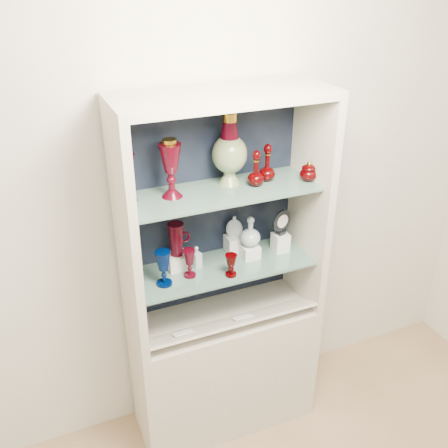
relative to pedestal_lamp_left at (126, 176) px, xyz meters
name	(u,v)px	position (x,y,z in m)	size (l,w,h in m)	color
wall_back	(207,189)	(0.44, 0.14, -0.19)	(3.50, 0.02, 2.80)	white
cabinet_base	(224,367)	(0.44, -0.08, -1.21)	(1.00, 0.40, 0.75)	#BFB5A2
cabinet_back_panel	(210,204)	(0.44, 0.11, -0.26)	(0.98, 0.02, 1.15)	black
cabinet_side_left	(126,238)	(-0.04, -0.08, -0.26)	(0.04, 0.40, 1.15)	#BFB5A2
cabinet_side_right	(309,203)	(0.92, -0.08, -0.26)	(0.04, 0.40, 1.15)	#BFB5A2
cabinet_top_cap	(224,96)	(0.44, -0.08, 0.33)	(1.00, 0.40, 0.04)	#BFB5A2
shelf_lower	(222,266)	(0.44, -0.06, -0.55)	(0.92, 0.34, 0.01)	slate
shelf_upper	(222,192)	(0.44, -0.06, -0.13)	(0.92, 0.34, 0.01)	slate
label_ledge	(232,322)	(0.44, -0.19, -0.81)	(0.92, 0.18, 0.01)	#BFB5A2
label_card_0	(183,333)	(0.17, -0.19, -0.79)	(0.10, 0.07, 0.00)	white
label_card_1	(242,317)	(0.49, -0.19, -0.79)	(0.10, 0.07, 0.00)	white
pedestal_lamp_left	(126,176)	(0.00, 0.00, 0.00)	(0.09, 0.09, 0.24)	#4F0614
pedestal_lamp_right	(171,169)	(0.20, -0.03, 0.02)	(0.11, 0.11, 0.27)	#4F0614
enamel_urn	(230,149)	(0.50, 0.01, 0.05)	(0.17, 0.17, 0.35)	#103F1C
ruby_decanter_a	(267,160)	(0.69, -0.03, -0.01)	(0.08, 0.08, 0.21)	#3A0000
ruby_decanter_b	(256,167)	(0.61, -0.07, -0.03)	(0.08, 0.08, 0.19)	#3A0000
lidded_bowl	(309,171)	(0.88, -0.11, -0.07)	(0.09, 0.09, 0.10)	#3A0000
cobalt_goblet	(164,268)	(0.12, -0.11, -0.45)	(0.08, 0.08, 0.18)	#001043
ruby_goblet_tall	(189,263)	(0.25, -0.09, -0.47)	(0.06, 0.06, 0.15)	#4F0614
ruby_goblet_small	(231,265)	(0.44, -0.16, -0.48)	(0.06, 0.06, 0.12)	#3A0000
riser_ruby_pitcher	(177,261)	(0.22, 0.01, -0.50)	(0.10, 0.10, 0.08)	silver
ruby_pitcher	(176,239)	(0.22, 0.01, -0.37)	(0.13, 0.08, 0.17)	#4F0614
clear_square_bottle	(197,257)	(0.31, -0.02, -0.48)	(0.04, 0.04, 0.12)	#A8B2C3
riser_flat_flask	(234,244)	(0.55, 0.05, -0.49)	(0.09, 0.09, 0.09)	silver
flat_flask	(234,226)	(0.55, 0.05, -0.39)	(0.09, 0.04, 0.12)	silver
riser_clear_round_decanter	(250,251)	(0.60, -0.04, -0.50)	(0.09, 0.09, 0.07)	silver
clear_round_decanter	(250,232)	(0.60, -0.04, -0.39)	(0.11, 0.11, 0.16)	#A8B2C3
riser_cameo_medallion	(280,242)	(0.78, -0.04, -0.49)	(0.08, 0.08, 0.10)	silver
cameo_medallion	(282,222)	(0.78, -0.04, -0.37)	(0.12, 0.04, 0.14)	black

